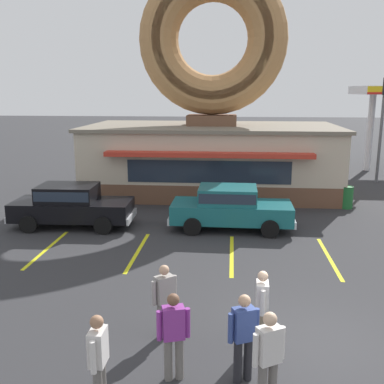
{
  "coord_description": "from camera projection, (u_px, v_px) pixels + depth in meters",
  "views": [
    {
      "loc": [
        -1.78,
        -8.37,
        5.05
      ],
      "look_at": [
        -2.98,
        5.0,
        2.0
      ],
      "focal_mm": 42.0,
      "sensor_mm": 36.0,
      "label": 1
    }
  ],
  "objects": [
    {
      "name": "ground_plane",
      "position": [
        316.0,
        345.0,
        9.09
      ],
      "size": [
        160.0,
        160.0,
        0.0
      ],
      "primitive_type": "plane",
      "color": "#2D2D30"
    },
    {
      "name": "donut_shop_building",
      "position": [
        212.0,
        117.0,
        22.05
      ],
      "size": [
        12.3,
        6.75,
        10.96
      ],
      "color": "brown",
      "rests_on": "ground"
    },
    {
      "name": "car_teal",
      "position": [
        230.0,
        206.0,
        16.54
      ],
      "size": [
        4.58,
        2.02,
        1.6
      ],
      "color": "#196066",
      "rests_on": "ground"
    },
    {
      "name": "car_black",
      "position": [
        71.0,
        204.0,
        16.87
      ],
      "size": [
        4.61,
        2.08,
        1.6
      ],
      "color": "black",
      "rests_on": "ground"
    },
    {
      "name": "pedestrian_blue_sweater_man",
      "position": [
        165.0,
        298.0,
        9.26
      ],
      "size": [
        0.47,
        0.43,
        1.58
      ],
      "color": "slate",
      "rests_on": "ground"
    },
    {
      "name": "pedestrian_hooded_kid",
      "position": [
        262.0,
        305.0,
        8.94
      ],
      "size": [
        0.25,
        0.6,
        1.59
      ],
      "color": "#7F7056",
      "rests_on": "ground"
    },
    {
      "name": "pedestrian_leather_jacket_man",
      "position": [
        174.0,
        333.0,
        7.84
      ],
      "size": [
        0.57,
        0.34,
        1.65
      ],
      "color": "slate",
      "rests_on": "ground"
    },
    {
      "name": "pedestrian_clipboard_woman",
      "position": [
        269.0,
        356.0,
        7.12
      ],
      "size": [
        0.53,
        0.4,
        1.69
      ],
      "color": "slate",
      "rests_on": "ground"
    },
    {
      "name": "pedestrian_beanie_man",
      "position": [
        99.0,
        358.0,
        7.13
      ],
      "size": [
        0.25,
        0.6,
        1.63
      ],
      "color": "slate",
      "rests_on": "ground"
    },
    {
      "name": "pedestrian_crossing_woman",
      "position": [
        244.0,
        334.0,
        7.8
      ],
      "size": [
        0.55,
        0.38,
        1.65
      ],
      "color": "#232328",
      "rests_on": "ground"
    },
    {
      "name": "trash_bin",
      "position": [
        346.0,
        197.0,
        19.58
      ],
      "size": [
        0.57,
        0.57,
        0.97
      ],
      "color": "#1E662D",
      "rests_on": "ground"
    },
    {
      "name": "traffic_light_pole",
      "position": [
        383.0,
        116.0,
        24.29
      ],
      "size": [
        0.28,
        0.47,
        5.8
      ],
      "color": "#595B60",
      "rests_on": "ground"
    },
    {
      "name": "parking_stripe_far_left",
      "position": [
        47.0,
        249.0,
        14.62
      ],
      "size": [
        0.12,
        3.6,
        0.01
      ],
      "primitive_type": "cube",
      "color": "yellow",
      "rests_on": "ground"
    },
    {
      "name": "parking_stripe_left",
      "position": [
        138.0,
        252.0,
        14.36
      ],
      "size": [
        0.12,
        3.6,
        0.01
      ],
      "primitive_type": "cube",
      "color": "yellow",
      "rests_on": "ground"
    },
    {
      "name": "parking_stripe_mid_left",
      "position": [
        232.0,
        255.0,
        14.1
      ],
      "size": [
        0.12,
        3.6,
        0.01
      ],
      "primitive_type": "cube",
      "color": "yellow",
      "rests_on": "ground"
    },
    {
      "name": "parking_stripe_centre",
      "position": [
        329.0,
        258.0,
        13.84
      ],
      "size": [
        0.12,
        3.6,
        0.01
      ],
      "primitive_type": "cube",
      "color": "yellow",
      "rests_on": "ground"
    }
  ]
}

